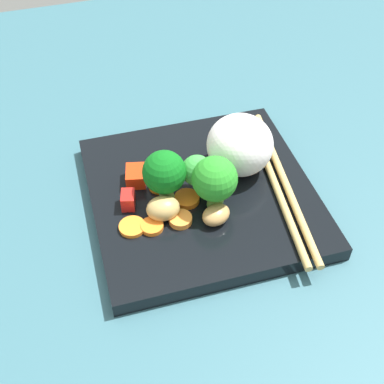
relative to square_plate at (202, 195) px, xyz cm
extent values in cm
cube|color=#305B67|center=(0.00, 0.00, -1.93)|extent=(110.00, 110.00, 2.00)
cube|color=black|center=(0.00, 0.00, 0.00)|extent=(25.56, 25.56, 1.87)
ellipsoid|color=white|center=(5.25, 2.22, 4.49)|extent=(10.73, 10.72, 7.12)
cylinder|color=#76AE57|center=(-4.31, -0.61, 2.07)|extent=(2.10, 1.71, 2.54)
sphere|color=#0D6317|center=(-4.29, -0.39, 4.87)|extent=(4.81, 4.81, 4.81)
cylinder|color=#76B25B|center=(-0.43, 0.65, 1.95)|extent=(2.12, 1.87, 2.25)
sphere|color=green|center=(-0.62, 0.36, 4.11)|extent=(3.47, 3.47, 3.47)
cylinder|color=#6AB247|center=(0.69, -2.96, 2.04)|extent=(2.69, 2.70, 2.53)
sphere|color=#278E25|center=(0.51, -2.70, 5.02)|extent=(4.94, 4.94, 4.94)
cylinder|color=orange|center=(-6.83, -3.93, 1.21)|extent=(3.14, 3.14, 0.55)
cylinder|color=orange|center=(-8.86, -3.36, 1.17)|extent=(3.79, 3.79, 0.47)
cylinder|color=orange|center=(-3.68, -3.95, 1.29)|extent=(3.55, 3.55, 0.71)
cylinder|color=orange|center=(-4.39, 1.86, 1.17)|extent=(3.57, 3.57, 0.47)
cylinder|color=orange|center=(-2.15, -1.23, 1.26)|extent=(3.94, 3.94, 0.65)
cube|color=red|center=(-8.53, 0.00, 1.83)|extent=(1.95, 2.38, 1.80)
cube|color=red|center=(-6.88, 3.51, 1.78)|extent=(2.83, 3.32, 1.70)
ellipsoid|color=tan|center=(-0.35, -4.94, 1.88)|extent=(4.04, 3.67, 1.90)
ellipsoid|color=tan|center=(-2.58, 4.26, 1.86)|extent=(3.57, 3.78, 1.86)
ellipsoid|color=tan|center=(-5.24, -2.68, 2.21)|extent=(3.89, 3.23, 2.56)
cylinder|color=tan|center=(9.41, -1.99, 1.34)|extent=(4.00, 24.45, 0.82)
cylinder|color=tan|center=(8.19, -1.83, 1.34)|extent=(4.00, 24.45, 0.82)
camera|label=1|loc=(-13.12, -38.99, 42.93)|focal=48.03mm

